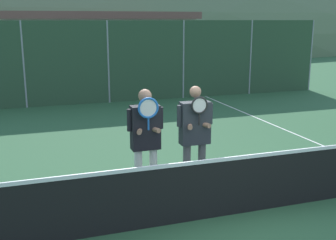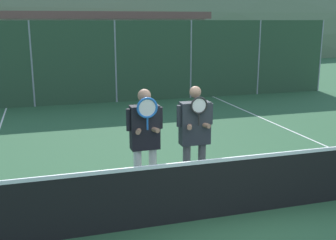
# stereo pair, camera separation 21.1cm
# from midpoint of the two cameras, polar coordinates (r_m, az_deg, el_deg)

# --- Properties ---
(ground_plane) EXTENTS (120.00, 120.00, 0.00)m
(ground_plane) POSITION_cam_midpoint_polar(r_m,az_deg,el_deg) (6.68, 7.30, -12.64)
(ground_plane) COLOR #2D5B38
(hill_distant) EXTENTS (139.88, 77.71, 27.20)m
(hill_distant) POSITION_cam_midpoint_polar(r_m,az_deg,el_deg) (65.34, -16.58, 10.36)
(hill_distant) COLOR #5B7551
(hill_distant) RESTS_ON ground_plane
(clubhouse_building) EXTENTS (12.62, 5.50, 3.31)m
(clubhouse_building) POSITION_cam_midpoint_polar(r_m,az_deg,el_deg) (23.89, -12.73, 10.15)
(clubhouse_building) COLOR beige
(clubhouse_building) RESTS_ON ground_plane
(fence_back) EXTENTS (17.16, 0.06, 2.90)m
(fence_back) POSITION_cam_midpoint_polar(r_m,az_deg,el_deg) (15.21, -8.48, 7.75)
(fence_back) COLOR gray
(fence_back) RESTS_ON ground_plane
(tennis_net) EXTENTS (10.16, 0.09, 1.04)m
(tennis_net) POSITION_cam_midpoint_polar(r_m,az_deg,el_deg) (6.48, 7.43, -8.78)
(tennis_net) COLOR gray
(tennis_net) RESTS_ON ground_plane
(court_line_right_sideline) EXTENTS (0.05, 16.00, 0.01)m
(court_line_right_sideline) POSITION_cam_midpoint_polar(r_m,az_deg,el_deg) (10.97, 18.32, -2.68)
(court_line_right_sideline) COLOR white
(court_line_right_sideline) RESTS_ON ground_plane
(player_leftmost) EXTENTS (0.59, 0.34, 1.87)m
(player_leftmost) POSITION_cam_midpoint_polar(r_m,az_deg,el_deg) (6.73, -3.95, -2.20)
(player_leftmost) COLOR white
(player_leftmost) RESTS_ON ground_plane
(player_center_left) EXTENTS (0.63, 0.34, 1.88)m
(player_center_left) POSITION_cam_midpoint_polar(r_m,az_deg,el_deg) (7.01, 2.81, -1.62)
(player_center_left) COLOR #56565B
(player_center_left) RESTS_ON ground_plane
(car_left_of_center) EXTENTS (4.36, 1.97, 1.76)m
(car_left_of_center) POSITION_cam_midpoint_polar(r_m,az_deg,el_deg) (18.21, -8.52, 6.93)
(car_left_of_center) COLOR silver
(car_left_of_center) RESTS_ON ground_plane
(car_center) EXTENTS (4.49, 1.91, 1.87)m
(car_center) POSITION_cam_midpoint_polar(r_m,az_deg,el_deg) (20.04, 6.23, 7.72)
(car_center) COLOR black
(car_center) RESTS_ON ground_plane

